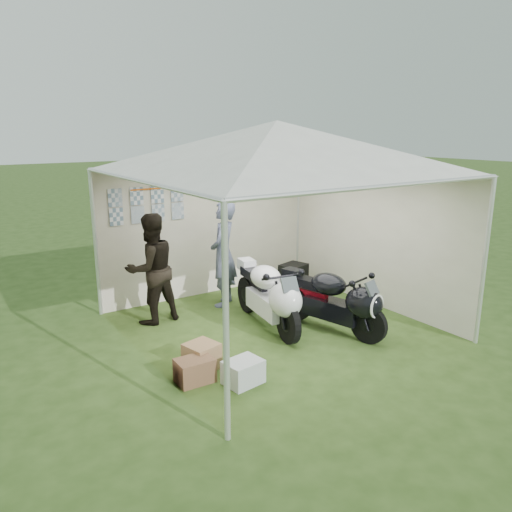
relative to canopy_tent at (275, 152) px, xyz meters
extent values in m
plane|color=#2D4717|center=(0.00, -0.03, -2.58)|extent=(80.00, 80.00, 0.00)
cylinder|color=silver|center=(-2.00, -2.03, -1.43)|extent=(0.06, 0.06, 2.30)
cylinder|color=silver|center=(2.00, -2.03, -1.43)|extent=(0.06, 0.06, 2.30)
cylinder|color=silver|center=(-2.00, 1.97, -1.43)|extent=(0.06, 0.06, 2.30)
cylinder|color=silver|center=(2.00, 1.97, -1.43)|extent=(0.06, 0.06, 2.30)
cube|color=beige|center=(0.00, 1.97, -1.43)|extent=(4.00, 0.02, 2.30)
cube|color=beige|center=(-2.00, -0.03, -1.43)|extent=(0.02, 4.00, 2.30)
cube|color=beige|center=(2.00, -0.03, -1.43)|extent=(0.02, 4.00, 2.30)
pyramid|color=white|center=(0.00, -0.03, 0.07)|extent=(5.66, 5.66, 0.70)
cube|color=#99A5B7|center=(-1.65, 1.95, -0.73)|extent=(0.22, 0.02, 0.28)
cube|color=#99A5B7|center=(-1.30, 1.95, -0.73)|extent=(0.22, 0.02, 0.28)
cube|color=#99A5B7|center=(-0.95, 1.95, -0.73)|extent=(0.22, 0.01, 0.28)
cube|color=#99A5B7|center=(-0.60, 1.95, -0.73)|extent=(0.22, 0.01, 0.28)
cube|color=#99A5B7|center=(-1.65, 1.95, -1.03)|extent=(0.22, 0.02, 0.28)
cube|color=#99A5B7|center=(-1.30, 1.95, -1.03)|extent=(0.22, 0.01, 0.28)
cube|color=#99A5B7|center=(-0.95, 1.95, -1.03)|extent=(0.22, 0.02, 0.28)
cube|color=#99A5B7|center=(-0.60, 1.95, -1.03)|extent=(0.22, 0.01, 0.28)
cylinder|color=#D8590C|center=(0.20, 1.94, -0.63)|extent=(3.20, 0.02, 0.02)
cylinder|color=black|center=(-0.17, -0.59, -2.28)|extent=(0.19, 0.59, 0.58)
cylinder|color=black|center=(0.04, 0.75, -2.28)|extent=(0.23, 0.60, 0.58)
cube|color=silver|center=(-0.07, 0.03, -2.21)|extent=(0.47, 0.96, 0.29)
ellipsoid|color=silver|center=(-0.16, -0.49, -1.98)|extent=(0.52, 0.64, 0.48)
ellipsoid|color=silver|center=(-0.06, 0.13, -1.82)|extent=(0.51, 0.66, 0.34)
cube|color=black|center=(0.00, 0.51, -1.88)|extent=(0.34, 0.61, 0.14)
cube|color=silver|center=(0.05, 0.83, -1.80)|extent=(0.26, 0.32, 0.17)
cube|color=black|center=(-0.01, 0.42, -2.04)|extent=(0.18, 0.54, 0.10)
cube|color=#3F474C|center=(-0.18, -0.61, -1.72)|extent=(0.25, 0.17, 0.20)
cylinder|color=black|center=(0.75, -1.20, -2.30)|extent=(0.22, 0.55, 0.55)
cylinder|color=black|center=(0.44, 0.03, -2.30)|extent=(0.26, 0.56, 0.55)
cube|color=black|center=(0.60, -0.63, -2.23)|extent=(0.51, 0.91, 0.27)
ellipsoid|color=black|center=(0.72, -1.12, -2.01)|extent=(0.53, 0.63, 0.46)
ellipsoid|color=black|center=(0.58, -0.54, -1.86)|extent=(0.52, 0.64, 0.32)
cube|color=black|center=(0.50, -0.19, -1.92)|extent=(0.36, 0.59, 0.13)
cube|color=black|center=(0.42, 0.11, -1.85)|extent=(0.26, 0.31, 0.16)
cube|color=maroon|center=(0.52, -0.28, -2.07)|extent=(0.21, 0.51, 0.09)
cube|color=#3F474C|center=(0.75, -1.22, -1.77)|extent=(0.24, 0.18, 0.19)
cylinder|color=white|center=(0.77, -1.31, -2.01)|extent=(0.32, 0.10, 0.33)
cube|color=#0F0BC7|center=(0.42, 0.12, -2.44)|extent=(0.39, 0.30, 0.26)
imported|color=black|center=(-1.42, 1.20, -1.73)|extent=(0.90, 0.75, 1.69)
imported|color=slate|center=(-0.13, 1.26, -1.70)|extent=(0.75, 0.75, 1.76)
cube|color=black|center=(1.38, 1.30, -2.34)|extent=(0.55, 0.49, 0.47)
cube|color=#B9BFC3|center=(-1.30, -1.20, -2.43)|extent=(0.47, 0.39, 0.28)
cube|color=#946E4A|center=(-1.52, -0.60, -2.41)|extent=(0.44, 0.44, 0.33)
cube|color=silver|center=(-1.75, -0.72, -2.47)|extent=(0.31, 0.26, 0.21)
cube|color=brown|center=(-1.75, -0.85, -2.43)|extent=(0.44, 0.32, 0.29)
camera|label=1|loc=(-4.11, -5.68, 0.32)|focal=35.00mm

